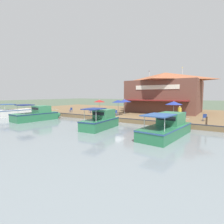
# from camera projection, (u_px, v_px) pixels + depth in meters

# --- Properties ---
(ground_plane) EXTENTS (220.00, 220.00, 0.00)m
(ground_plane) POSITION_uv_depth(u_px,v_px,m) (115.00, 122.00, 24.15)
(ground_plane) COLOR #4C5B47
(quay_deck) EXTENTS (22.00, 56.00, 0.60)m
(quay_deck) POSITION_uv_depth(u_px,v_px,m) (145.00, 113.00, 33.33)
(quay_deck) COLOR brown
(quay_deck) RESTS_ON ground
(quay_edge_fender) EXTENTS (0.20, 50.40, 0.10)m
(quay_edge_fender) POSITION_uv_depth(u_px,v_px,m) (115.00, 118.00, 24.17)
(quay_edge_fender) COLOR #2D2D33
(quay_edge_fender) RESTS_ON quay_deck
(waterfront_restaurant) EXTENTS (11.60, 12.87, 8.13)m
(waterfront_restaurant) POSITION_uv_depth(u_px,v_px,m) (164.00, 92.00, 32.98)
(waterfront_restaurant) COLOR brown
(waterfront_restaurant) RESTS_ON quay_deck
(patio_umbrella_by_entrance) EXTENTS (1.98, 1.98, 2.39)m
(patio_umbrella_by_entrance) POSITION_uv_depth(u_px,v_px,m) (99.00, 101.00, 29.66)
(patio_umbrella_by_entrance) COLOR #B7B7B7
(patio_umbrella_by_entrance) RESTS_ON quay_deck
(patio_umbrella_back_row) EXTENTS (2.26, 2.26, 2.45)m
(patio_umbrella_back_row) POSITION_uv_depth(u_px,v_px,m) (125.00, 101.00, 29.72)
(patio_umbrella_back_row) COLOR #B7B7B7
(patio_umbrella_back_row) RESTS_ON quay_deck
(patio_umbrella_mid_patio_left) EXTENTS (2.08, 2.08, 2.44)m
(patio_umbrella_mid_patio_left) POSITION_uv_depth(u_px,v_px,m) (118.00, 101.00, 27.39)
(patio_umbrella_mid_patio_left) COLOR #B7B7B7
(patio_umbrella_mid_patio_left) RESTS_ON quay_deck
(patio_umbrella_near_quay_edge) EXTENTS (2.07, 2.07, 2.43)m
(patio_umbrella_near_quay_edge) POSITION_uv_depth(u_px,v_px,m) (174.00, 103.00, 21.85)
(patio_umbrella_near_quay_edge) COLOR #B7B7B7
(patio_umbrella_near_quay_edge) RESTS_ON quay_deck
(cafe_chair_beside_entrance) EXTENTS (0.52, 0.52, 0.85)m
(cafe_chair_beside_entrance) POSITION_uv_depth(u_px,v_px,m) (71.00, 110.00, 32.06)
(cafe_chair_beside_entrance) COLOR navy
(cafe_chair_beside_entrance) RESTS_ON quay_deck
(cafe_chair_facing_river) EXTENTS (0.51, 0.51, 0.85)m
(cafe_chair_facing_river) POSITION_uv_depth(u_px,v_px,m) (91.00, 110.00, 30.78)
(cafe_chair_facing_river) COLOR navy
(cafe_chair_facing_river) RESTS_ON quay_deck
(cafe_chair_under_first_umbrella) EXTENTS (0.49, 0.49, 0.85)m
(cafe_chair_under_first_umbrella) POSITION_uv_depth(u_px,v_px,m) (205.00, 117.00, 21.51)
(cafe_chair_under_first_umbrella) COLOR navy
(cafe_chair_under_first_umbrella) RESTS_ON quay_deck
(cafe_chair_mid_patio) EXTENTS (0.58, 0.58, 0.85)m
(cafe_chair_mid_patio) POSITION_uv_depth(u_px,v_px,m) (116.00, 112.00, 26.98)
(cafe_chair_mid_patio) COLOR navy
(cafe_chair_mid_patio) RESTS_ON quay_deck
(cafe_chair_far_corner_seat) EXTENTS (0.54, 0.54, 0.85)m
(cafe_chair_far_corner_seat) POSITION_uv_depth(u_px,v_px,m) (184.00, 114.00, 24.30)
(cafe_chair_far_corner_seat) COLOR navy
(cafe_chair_far_corner_seat) RESTS_ON quay_deck
(person_near_entrance) EXTENTS (0.49, 0.49, 1.72)m
(person_near_entrance) POSITION_uv_depth(u_px,v_px,m) (180.00, 111.00, 23.12)
(person_near_entrance) COLOR #B23338
(person_near_entrance) RESTS_ON quay_deck
(motorboat_nearest_quay) EXTENTS (6.26, 2.52, 2.32)m
(motorboat_nearest_quay) POSITION_uv_depth(u_px,v_px,m) (103.00, 121.00, 19.86)
(motorboat_nearest_quay) COLOR #287047
(motorboat_nearest_quay) RESTS_ON river_water
(motorboat_far_downstream) EXTENTS (8.32, 3.27, 2.13)m
(motorboat_far_downstream) POSITION_uv_depth(u_px,v_px,m) (169.00, 127.00, 16.28)
(motorboat_far_downstream) COLOR #287047
(motorboat_far_downstream) RESTS_ON river_water
(motorboat_fourth_along) EXTENTS (7.36, 3.34, 2.37)m
(motorboat_fourth_along) POSITION_uv_depth(u_px,v_px,m) (40.00, 115.00, 25.97)
(motorboat_fourth_along) COLOR #287047
(motorboat_fourth_along) RESTS_ON river_water
(motorboat_distant_upstream) EXTENTS (6.49, 2.94, 2.16)m
(motorboat_distant_upstream) POSITION_uv_depth(u_px,v_px,m) (19.00, 112.00, 30.93)
(motorboat_distant_upstream) COLOR silver
(motorboat_distant_upstream) RESTS_ON river_water
(mooring_post) EXTENTS (0.22, 0.22, 0.93)m
(mooring_post) POSITION_uv_depth(u_px,v_px,m) (207.00, 121.00, 18.35)
(mooring_post) COLOR #473323
(mooring_post) RESTS_ON quay_deck
(tree_behind_restaurant) EXTENTS (4.47, 4.26, 6.42)m
(tree_behind_restaurant) POSITION_uv_depth(u_px,v_px,m) (159.00, 90.00, 35.97)
(tree_behind_restaurant) COLOR brown
(tree_behind_restaurant) RESTS_ON quay_deck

